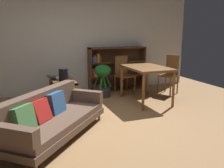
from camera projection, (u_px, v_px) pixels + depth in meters
The scene contains 11 objects.
ground_plane at pixel (105, 127), 4.09m from camera, with size 8.16×8.16×0.00m, color #A87A4C.
back_wall_panel at pixel (71, 40), 6.27m from camera, with size 6.80×0.10×2.70m, color silver.
fabric_couch at pixel (51, 116), 3.68m from camera, with size 1.86×1.99×0.69m.
media_console at pixel (63, 91), 5.45m from camera, with size 0.47×1.09×0.54m.
open_laptop at pixel (57, 77), 5.52m from camera, with size 0.43×0.35×0.07m.
desk_speaker at pixel (63, 75), 5.13m from camera, with size 0.20×0.20×0.28m.
potted_floor_plant at pixel (103, 79), 5.92m from camera, with size 0.45×0.41×0.80m.
dining_table at pixel (146, 71), 5.45m from camera, with size 0.81×1.23×0.81m.
dining_chair_near at pixel (170, 72), 6.27m from camera, with size 0.53×0.53×0.99m.
dining_chair_far at pixel (123, 73), 6.33m from camera, with size 0.46×0.46×0.96m.
bookshelf at pixel (114, 69), 6.67m from camera, with size 1.59×0.31×1.17m.
Camera 1 is at (-1.24, -3.64, 1.58)m, focal length 39.00 mm.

